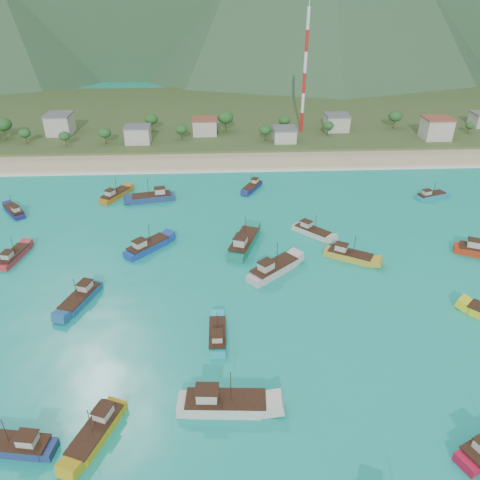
{
  "coord_description": "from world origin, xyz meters",
  "views": [
    {
      "loc": [
        -4.88,
        -75.9,
        56.37
      ],
      "look_at": [
        -0.2,
        18.0,
        3.0
      ],
      "focal_mm": 35.0,
      "sensor_mm": 36.0,
      "label": 1
    }
  ],
  "objects_px": {
    "boat_9": "(97,432)",
    "boat_8": "(224,404)",
    "boat_10": "(148,247)",
    "boat_27": "(15,212)",
    "boat_13": "(115,195)",
    "boat_22": "(14,257)",
    "boat_18": "(252,187)",
    "boat_5": "(217,336)",
    "boat_24": "(273,269)",
    "boat_12": "(16,446)",
    "boat_7": "(244,243)",
    "radio_tower": "(305,73)",
    "boat_1": "(81,299)",
    "boat_28": "(349,256)",
    "boat_0": "(431,196)",
    "boat_14": "(312,232)",
    "boat_25": "(153,198)"
  },
  "relations": [
    {
      "from": "boat_13",
      "to": "boat_14",
      "type": "xyz_separation_m",
      "value": [
        53.01,
        -24.78,
        -0.05
      ]
    },
    {
      "from": "boat_9",
      "to": "boat_8",
      "type": "bearing_deg",
      "value": -146.59
    },
    {
      "from": "boat_10",
      "to": "boat_12",
      "type": "xyz_separation_m",
      "value": [
        -11.34,
        -52.74,
        -0.1
      ]
    },
    {
      "from": "boat_0",
      "to": "boat_25",
      "type": "bearing_deg",
      "value": -111.03
    },
    {
      "from": "boat_24",
      "to": "boat_8",
      "type": "bearing_deg",
      "value": -58.45
    },
    {
      "from": "boat_10",
      "to": "boat_13",
      "type": "height_order",
      "value": "boat_10"
    },
    {
      "from": "boat_0",
      "to": "boat_10",
      "type": "height_order",
      "value": "boat_10"
    },
    {
      "from": "boat_13",
      "to": "boat_27",
      "type": "bearing_deg",
      "value": -131.41
    },
    {
      "from": "boat_10",
      "to": "boat_14",
      "type": "bearing_deg",
      "value": 51.34
    },
    {
      "from": "boat_5",
      "to": "boat_24",
      "type": "bearing_deg",
      "value": 59.64
    },
    {
      "from": "boat_18",
      "to": "boat_5",
      "type": "bearing_deg",
      "value": 109.18
    },
    {
      "from": "boat_13",
      "to": "boat_18",
      "type": "xyz_separation_m",
      "value": [
        40.24,
        4.49,
        -0.17
      ]
    },
    {
      "from": "boat_9",
      "to": "boat_27",
      "type": "relative_size",
      "value": 1.26
    },
    {
      "from": "boat_1",
      "to": "boat_27",
      "type": "height_order",
      "value": "boat_1"
    },
    {
      "from": "boat_24",
      "to": "boat_28",
      "type": "distance_m",
      "value": 18.6
    },
    {
      "from": "boat_22",
      "to": "boat_5",
      "type": "bearing_deg",
      "value": -21.29
    },
    {
      "from": "boat_0",
      "to": "boat_7",
      "type": "relative_size",
      "value": 0.68
    },
    {
      "from": "boat_12",
      "to": "boat_7",
      "type": "bearing_deg",
      "value": -23.8
    },
    {
      "from": "radio_tower",
      "to": "boat_12",
      "type": "xyz_separation_m",
      "value": [
        -62.1,
        -141.1,
        -23.37
      ]
    },
    {
      "from": "boat_7",
      "to": "boat_24",
      "type": "height_order",
      "value": "boat_7"
    },
    {
      "from": "boat_7",
      "to": "boat_10",
      "type": "distance_m",
      "value": 22.62
    },
    {
      "from": "boat_10",
      "to": "boat_24",
      "type": "bearing_deg",
      "value": 21.61
    },
    {
      "from": "boat_1",
      "to": "boat_12",
      "type": "height_order",
      "value": "boat_1"
    },
    {
      "from": "boat_10",
      "to": "boat_27",
      "type": "distance_m",
      "value": 43.86
    },
    {
      "from": "boat_10",
      "to": "boat_14",
      "type": "xyz_separation_m",
      "value": [
        40.0,
        5.6,
        -0.14
      ]
    },
    {
      "from": "boat_5",
      "to": "boat_22",
      "type": "distance_m",
      "value": 54.55
    },
    {
      "from": "boat_1",
      "to": "boat_9",
      "type": "xyz_separation_m",
      "value": [
        9.89,
        -31.39,
        -0.01
      ]
    },
    {
      "from": "boat_27",
      "to": "boat_14",
      "type": "bearing_deg",
      "value": -49.81
    },
    {
      "from": "radio_tower",
      "to": "boat_10",
      "type": "bearing_deg",
      "value": -119.87
    },
    {
      "from": "boat_5",
      "to": "boat_10",
      "type": "relative_size",
      "value": 0.9
    },
    {
      "from": "boat_12",
      "to": "boat_9",
      "type": "bearing_deg",
      "value": -71.65
    },
    {
      "from": "boat_13",
      "to": "radio_tower",
      "type": "bearing_deg",
      "value": 71.04
    },
    {
      "from": "boat_8",
      "to": "boat_9",
      "type": "bearing_deg",
      "value": -74.41
    },
    {
      "from": "boat_18",
      "to": "boat_27",
      "type": "height_order",
      "value": "boat_27"
    },
    {
      "from": "boat_9",
      "to": "boat_24",
      "type": "relative_size",
      "value": 0.93
    },
    {
      "from": "radio_tower",
      "to": "boat_1",
      "type": "height_order",
      "value": "radio_tower"
    },
    {
      "from": "boat_10",
      "to": "boat_24",
      "type": "height_order",
      "value": "boat_24"
    },
    {
      "from": "radio_tower",
      "to": "boat_13",
      "type": "height_order",
      "value": "radio_tower"
    },
    {
      "from": "boat_22",
      "to": "boat_18",
      "type": "bearing_deg",
      "value": 44.32
    },
    {
      "from": "boat_8",
      "to": "boat_28",
      "type": "bearing_deg",
      "value": 148.26
    },
    {
      "from": "boat_5",
      "to": "boat_25",
      "type": "distance_m",
      "value": 62.41
    },
    {
      "from": "boat_22",
      "to": "boat_12",
      "type": "bearing_deg",
      "value": -58.58
    },
    {
      "from": "boat_24",
      "to": "boat_14",
      "type": "bearing_deg",
      "value": 104.74
    },
    {
      "from": "boat_1",
      "to": "boat_5",
      "type": "distance_m",
      "value": 29.56
    },
    {
      "from": "boat_22",
      "to": "boat_28",
      "type": "height_order",
      "value": "boat_28"
    },
    {
      "from": "boat_18",
      "to": "boat_28",
      "type": "relative_size",
      "value": 0.84
    },
    {
      "from": "boat_18",
      "to": "boat_22",
      "type": "relative_size",
      "value": 0.9
    },
    {
      "from": "boat_18",
      "to": "boat_24",
      "type": "bearing_deg",
      "value": 120.06
    },
    {
      "from": "boat_1",
      "to": "boat_8",
      "type": "bearing_deg",
      "value": 155.27
    },
    {
      "from": "boat_7",
      "to": "boat_14",
      "type": "relative_size",
      "value": 1.54
    }
  ]
}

